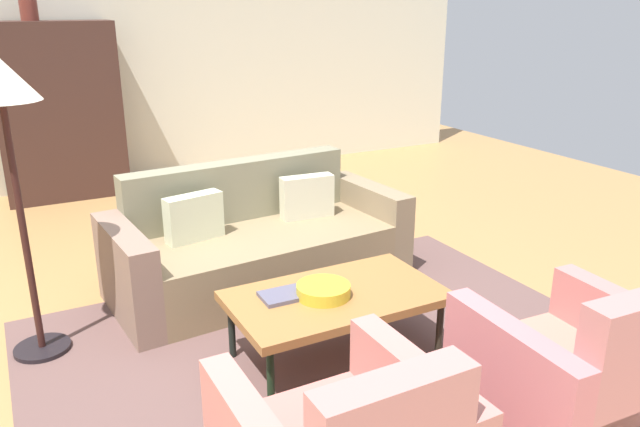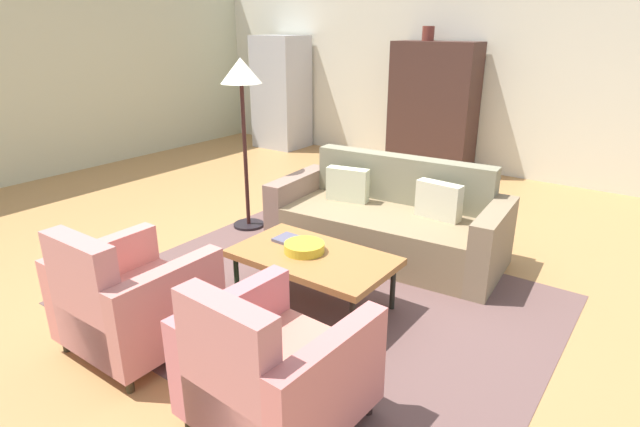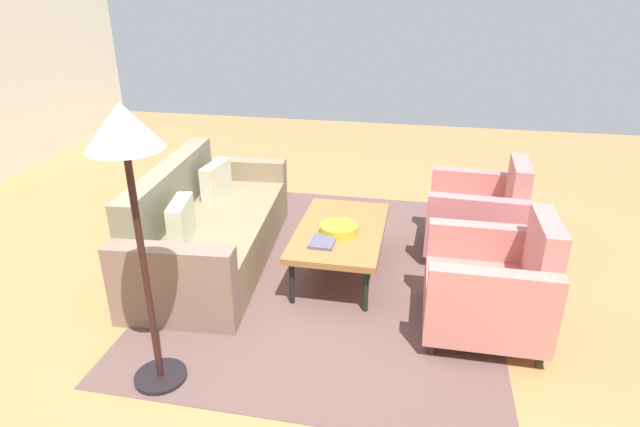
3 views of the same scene
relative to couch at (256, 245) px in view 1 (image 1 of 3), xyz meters
The scene contains 11 objects.
ground_plane 0.70m from the couch, 133.03° to the right, with size 11.26×11.26×0.00m, color #AE7E48.
wall_back 3.51m from the couch, 97.57° to the left, with size 9.38×0.12×2.80m, color beige.
area_rug 1.17m from the couch, 89.66° to the right, with size 3.40×2.60×0.01m, color brown.
couch is the anchor object (origin of this frame).
coffee_table 1.19m from the couch, 89.67° to the right, with size 1.20×0.70×0.41m.
armchair_right 2.43m from the couch, 75.61° to the right, with size 0.84×0.84×0.88m.
fruit_bowl 1.20m from the couch, 93.57° to the right, with size 0.30×0.30×0.07m, color gold.
book_stack 1.14m from the couch, 104.36° to the right, with size 0.25×0.19×0.02m.
cabinet 3.16m from the couch, 107.73° to the left, with size 1.20×0.51×1.80m.
vase_tall 3.54m from the couch, 110.36° to the left, with size 0.17×0.17×0.19m, color maroon.
floor_lamp 1.92m from the couch, 168.34° to the right, with size 0.40×0.40×1.72m.
Camera 1 is at (-1.12, -3.47, 1.96)m, focal length 34.81 mm.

